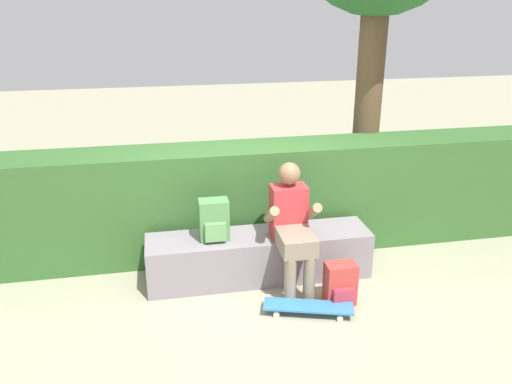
{
  "coord_description": "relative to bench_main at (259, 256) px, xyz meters",
  "views": [
    {
      "loc": [
        -0.9,
        -4.13,
        2.71
      ],
      "look_at": [
        0.01,
        0.58,
        0.85
      ],
      "focal_mm": 36.34,
      "sensor_mm": 36.0,
      "label": 1
    }
  ],
  "objects": [
    {
      "name": "person_skater",
      "position": [
        0.27,
        -0.22,
        0.43
      ],
      "size": [
        0.49,
        0.62,
        1.22
      ],
      "color": "#B73338",
      "rests_on": "ground"
    },
    {
      "name": "ground_plane",
      "position": [
        0.0,
        -0.38,
        -0.24
      ],
      "size": [
        24.0,
        24.0,
        0.0
      ],
      "primitive_type": "plane",
      "color": "#9A977A"
    },
    {
      "name": "hedge_row",
      "position": [
        0.35,
        0.64,
        0.36
      ],
      "size": [
        5.94,
        0.6,
        1.19
      ],
      "color": "#325E29",
      "rests_on": "ground"
    },
    {
      "name": "backpack_on_ground",
      "position": [
        0.64,
        -0.61,
        -0.04
      ],
      "size": [
        0.28,
        0.23,
        0.4
      ],
      "color": "#B23833",
      "rests_on": "ground"
    },
    {
      "name": "backpack_on_bench",
      "position": [
        -0.44,
        -0.01,
        0.43
      ],
      "size": [
        0.28,
        0.23,
        0.4
      ],
      "color": "#51894C",
      "rests_on": "bench_main"
    },
    {
      "name": "skateboard_near_person",
      "position": [
        0.3,
        -0.73,
        -0.16
      ],
      "size": [
        0.82,
        0.42,
        0.09
      ],
      "color": "teal",
      "rests_on": "ground"
    },
    {
      "name": "bench_main",
      "position": [
        0.0,
        0.0,
        0.0
      ],
      "size": [
        2.22,
        0.5,
        0.47
      ],
      "color": "gray",
      "rests_on": "ground"
    }
  ]
}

